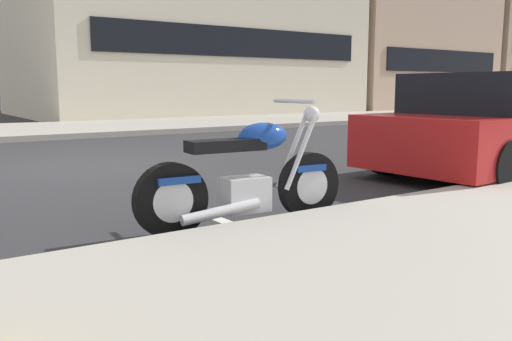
# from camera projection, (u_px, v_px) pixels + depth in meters

# --- Properties ---
(ground_plane) EXTENTS (260.00, 260.00, 0.00)m
(ground_plane) POSITION_uv_depth(u_px,v_px,m) (84.00, 167.00, 8.35)
(ground_plane) COLOR #28282B
(sidewalk_far_curb) EXTENTS (120.00, 5.00, 0.14)m
(sidewalk_far_curb) POSITION_uv_depth(u_px,v_px,m) (339.00, 118.00, 20.85)
(sidewalk_far_curb) COLOR gray
(sidewalk_far_curb) RESTS_ON ground
(parking_stall_stripe) EXTENTS (0.12, 2.20, 0.01)m
(parking_stall_stripe) POSITION_uv_depth(u_px,v_px,m) (214.00, 217.00, 5.07)
(parking_stall_stripe) COLOR silver
(parking_stall_stripe) RESTS_ON ground
(parked_motorcycle) EXTENTS (1.99, 0.62, 1.11)m
(parked_motorcycle) POSITION_uv_depth(u_px,v_px,m) (247.00, 179.00, 4.68)
(parked_motorcycle) COLOR black
(parked_motorcycle) RESTS_ON ground
(parked_car_near_corner) EXTENTS (4.18, 2.11, 1.40)m
(parked_car_near_corner) POSITION_uv_depth(u_px,v_px,m) (494.00, 127.00, 7.66)
(parked_car_near_corner) COLOR #AD1919
(parked_car_near_corner) RESTS_ON ground
(townhouse_corner_block) EXTENTS (10.13, 11.31, 11.62)m
(townhouse_corner_block) POSITION_uv_depth(u_px,v_px,m) (366.00, 9.00, 31.65)
(townhouse_corner_block) COLOR tan
(townhouse_corner_block) RESTS_ON ground
(townhouse_mid_block) EXTENTS (10.34, 9.63, 9.27)m
(townhouse_mid_block) POSITION_uv_depth(u_px,v_px,m) (486.00, 38.00, 37.18)
(townhouse_mid_block) COLOR tan
(townhouse_mid_block) RESTS_ON ground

